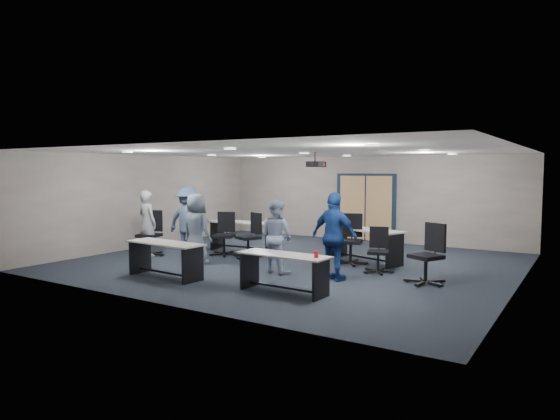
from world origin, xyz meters
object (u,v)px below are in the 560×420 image
Objects in this scene: chair_back_c at (351,239)px; person_gray at (147,223)px; chair_back_a at (224,234)px; person_plaid at (196,229)px; table_back_right at (365,239)px; table_back_left at (244,231)px; table_front_left at (165,253)px; person_navy at (334,237)px; chair_back_d at (378,250)px; person_back at (188,221)px; chair_loose_right at (426,254)px; person_lightblue at (276,236)px; table_front_right at (284,266)px; chair_back_b at (248,236)px; chair_loose_left at (149,233)px.

person_gray is (-5.01, -1.76, 0.26)m from chair_back_c.
chair_back_a is 0.67× the size of person_plaid.
chair_back_a is (-3.51, -1.12, 0.00)m from table_back_right.
table_back_right reaches higher than table_back_left.
table_front_left is 0.91× the size of table_back_left.
person_gray is at bearing -167.67° from chair_back_a.
person_navy is at bearing -65.00° from table_back_right.
table_back_right is 4.12m from person_plaid.
person_back reaches higher than chair_back_d.
person_plaid is (-5.31, -0.78, 0.24)m from chair_loose_right.
chair_back_c reaches higher than chair_back_a.
person_lightblue is (-3.10, -0.63, 0.21)m from chair_loose_right.
chair_back_a is 5.50m from chair_loose_right.
table_front_left is at bearing -83.94° from table_back_left.
table_front_left is 2.41m from person_lightblue.
person_gray is (-2.33, 1.68, 0.35)m from table_front_left.
person_navy is (0.32, 1.43, 0.41)m from table_front_right.
chair_back_b is 0.96× the size of chair_loose_right.
person_gray is (-5.14, 1.46, 0.37)m from table_front_right.
person_plaid is at bearing -174.58° from person_gray.
person_back reaches higher than person_gray.
person_back is at bearing 155.93° from table_front_right.
table_back_left is 3.52m from table_back_right.
person_back reaches higher than chair_back_b.
table_front_right is 0.99× the size of person_navy.
chair_back_a is (-0.67, 2.80, 0.06)m from table_front_left.
person_gray is 0.95× the size of person_navy.
chair_loose_left is (-2.38, -1.15, 0.02)m from chair_back_b.
person_back is (-0.84, -1.35, 0.36)m from table_back_left.
chair_loose_right reaches higher than chair_back_b.
chair_back_b is (-2.76, -1.08, 0.01)m from table_back_right.
table_front_right is at bearing -72.71° from table_back_right.
chair_back_a is 1.30m from person_plaid.
chair_back_c is (2.68, 3.43, 0.09)m from table_front_left.
person_gray is 1.07× the size of person_lightblue.
chair_loose_left is at bearing -148.37° from chair_loose_right.
chair_back_a is 1.02m from person_back.
table_back_right reaches higher than table_front_right.
chair_back_a is 0.66× the size of person_gray.
chair_loose_right is (2.00, 2.10, 0.11)m from table_front_right.
chair_back_b is 4.75m from chair_loose_right.
chair_loose_left is (-5.14, -2.23, 0.03)m from table_back_right.
chair_back_d is 6.01m from chair_loose_left.
table_front_right is 1.86m from person_lightblue.
chair_loose_right is at bearing 48.37° from table_front_right.
table_back_left is 2.16m from person_plaid.
chair_back_a is 2.02m from person_gray.
table_back_left is 4.31m from person_navy.
chair_back_a is at bearing 18.81° from chair_loose_left.
chair_loose_left is 0.27m from person_gray.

